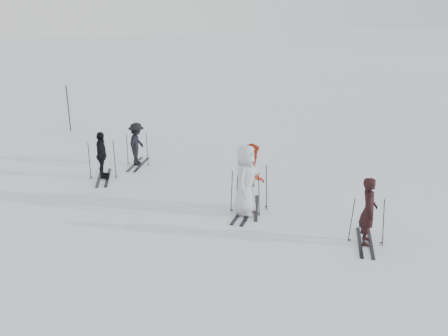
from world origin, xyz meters
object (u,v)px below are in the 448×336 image
at_px(piste_marker, 68,109).
at_px(skier_uphill_far, 137,145).
at_px(skier_red, 252,177).
at_px(skier_near_dark, 368,212).
at_px(skier_grey, 245,180).
at_px(skier_uphill_left, 102,156).

bearing_deg(piste_marker, skier_uphill_far, -68.08).
height_order(skier_red, piste_marker, piste_marker).
relative_size(skier_red, piste_marker, 0.93).
xyz_separation_m(skier_uphill_far, piste_marker, (-2.20, 5.48, 0.26)).
xyz_separation_m(skier_near_dark, skier_grey, (-2.24, 2.54, 0.14)).
relative_size(skier_near_dark, skier_uphill_far, 1.12).
distance_m(skier_near_dark, skier_grey, 3.39).
relative_size(skier_uphill_far, piste_marker, 0.75).
xyz_separation_m(skier_near_dark, skier_uphill_left, (-5.80, 6.57, -0.07)).
bearing_deg(skier_grey, piste_marker, 58.60).
xyz_separation_m(skier_grey, skier_uphill_far, (-2.26, 5.04, -0.23)).
bearing_deg(skier_near_dark, skier_uphill_left, 69.82).
distance_m(skier_near_dark, skier_uphill_far, 8.82).
relative_size(skier_grey, skier_uphill_left, 1.26).
bearing_deg(skier_near_dark, skier_grey, 69.82).
xyz_separation_m(skier_red, skier_uphill_far, (-2.56, 4.75, -0.19)).
height_order(skier_grey, piste_marker, piste_marker).
xyz_separation_m(skier_near_dark, piste_marker, (-6.71, 13.06, 0.17)).
bearing_deg(skier_red, skier_uphill_left, 67.88).
distance_m(skier_grey, skier_uphill_far, 5.53).
height_order(skier_near_dark, skier_uphill_far, skier_near_dark).
distance_m(skier_uphill_left, piste_marker, 6.56).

